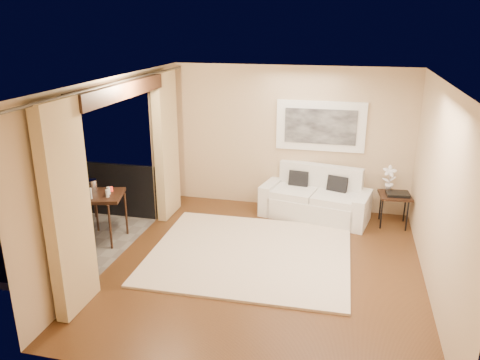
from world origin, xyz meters
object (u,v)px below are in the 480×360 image
(orchid, at_px, (389,178))
(ice_bucket, at_px, (92,186))
(balcony_chair_near, at_px, (56,234))
(balcony_chair_far, at_px, (77,193))
(side_table, at_px, (395,197))
(bistro_table, at_px, (101,199))
(sofa, at_px, (316,199))

(orchid, height_order, ice_bucket, orchid)
(balcony_chair_near, bearing_deg, orchid, 26.98)
(balcony_chair_far, xyz_separation_m, balcony_chair_near, (0.57, -1.48, -0.07))
(side_table, relative_size, balcony_chair_near, 0.67)
(side_table, height_order, bistro_table, bistro_table)
(balcony_chair_near, relative_size, ice_bucket, 4.30)
(side_table, xyz_separation_m, orchid, (-0.11, 0.16, 0.29))
(balcony_chair_far, bearing_deg, side_table, -167.27)
(side_table, xyz_separation_m, ice_bucket, (-4.88, -1.64, 0.38))
(sofa, relative_size, bistro_table, 2.46)
(side_table, distance_m, bistro_table, 5.00)
(side_table, bearing_deg, bistro_table, -159.80)
(bistro_table, xyz_separation_m, balcony_chair_far, (-0.81, 0.55, -0.16))
(bistro_table, bearing_deg, balcony_chair_near, -104.53)
(sofa, height_order, bistro_table, sofa)
(balcony_chair_far, bearing_deg, ice_bucket, 143.37)
(side_table, relative_size, balcony_chair_far, 0.60)
(bistro_table, relative_size, balcony_chair_near, 0.97)
(side_table, xyz_separation_m, bistro_table, (-4.69, -1.72, 0.20))
(side_table, xyz_separation_m, balcony_chair_far, (-5.49, -1.17, 0.04))
(bistro_table, relative_size, balcony_chair_far, 0.86)
(bistro_table, bearing_deg, sofa, 28.64)
(sofa, xyz_separation_m, balcony_chair_near, (-3.56, -2.74, 0.17))
(side_table, distance_m, balcony_chair_near, 5.59)
(sofa, distance_m, orchid, 1.35)
(bistro_table, bearing_deg, balcony_chair_far, 145.53)
(balcony_chair_far, distance_m, ice_bucket, 0.84)
(orchid, bearing_deg, balcony_chair_far, -166.13)
(balcony_chair_far, xyz_separation_m, ice_bucket, (0.61, -0.46, 0.34))
(orchid, bearing_deg, balcony_chair_near, -149.75)
(sofa, xyz_separation_m, side_table, (1.37, -0.09, 0.19))
(side_table, bearing_deg, ice_bucket, -161.49)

